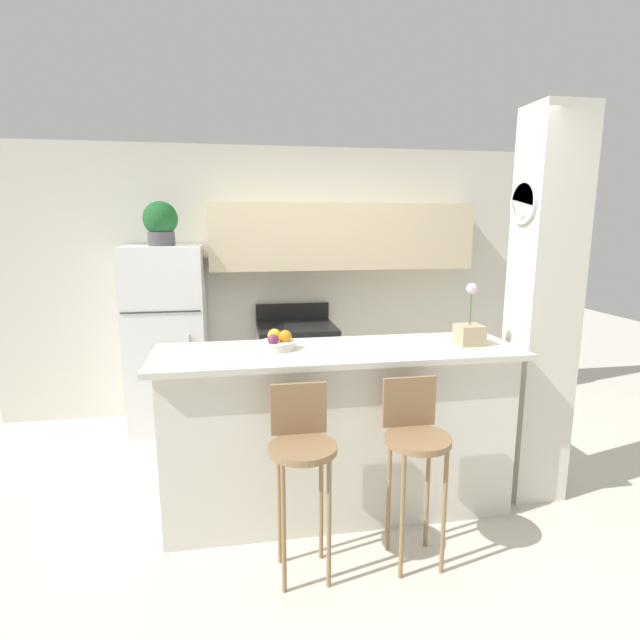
{
  "coord_description": "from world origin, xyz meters",
  "views": [
    {
      "loc": [
        -0.63,
        -2.92,
        1.84
      ],
      "look_at": [
        0.0,
        0.67,
        1.13
      ],
      "focal_mm": 28.0,
      "sensor_mm": 36.0,
      "label": 1
    }
  ],
  "objects_px": {
    "stove_range": "(297,372)",
    "orchid_vase": "(469,330)",
    "refrigerator": "(168,339)",
    "potted_plant_on_fridge": "(161,222)",
    "fruit_bowl": "(278,342)",
    "bar_stool_left": "(302,452)",
    "bar_stool_right": "(415,443)"
  },
  "relations": [
    {
      "from": "stove_range",
      "to": "orchid_vase",
      "type": "distance_m",
      "value": 1.98
    },
    {
      "from": "stove_range",
      "to": "orchid_vase",
      "type": "height_order",
      "value": "orchid_vase"
    },
    {
      "from": "refrigerator",
      "to": "potted_plant_on_fridge",
      "type": "bearing_deg",
      "value": 119.02
    },
    {
      "from": "potted_plant_on_fridge",
      "to": "fruit_bowl",
      "type": "relative_size",
      "value": 1.68
    },
    {
      "from": "orchid_vase",
      "to": "fruit_bowl",
      "type": "xyz_separation_m",
      "value": [
        -1.22,
        0.09,
        -0.05
      ]
    },
    {
      "from": "stove_range",
      "to": "bar_stool_left",
      "type": "bearing_deg",
      "value": -96.52
    },
    {
      "from": "refrigerator",
      "to": "bar_stool_right",
      "type": "xyz_separation_m",
      "value": [
        1.53,
        -2.13,
        -0.14
      ]
    },
    {
      "from": "bar_stool_right",
      "to": "orchid_vase",
      "type": "bearing_deg",
      "value": 43.97
    },
    {
      "from": "stove_range",
      "to": "bar_stool_left",
      "type": "relative_size",
      "value": 1.05
    },
    {
      "from": "stove_range",
      "to": "bar_stool_left",
      "type": "height_order",
      "value": "stove_range"
    },
    {
      "from": "refrigerator",
      "to": "bar_stool_left",
      "type": "height_order",
      "value": "refrigerator"
    },
    {
      "from": "refrigerator",
      "to": "bar_stool_right",
      "type": "relative_size",
      "value": 1.63
    },
    {
      "from": "bar_stool_left",
      "to": "potted_plant_on_fridge",
      "type": "distance_m",
      "value": 2.6
    },
    {
      "from": "refrigerator",
      "to": "bar_stool_left",
      "type": "xyz_separation_m",
      "value": [
        0.92,
        -2.13,
        -0.14
      ]
    },
    {
      "from": "refrigerator",
      "to": "bar_stool_left",
      "type": "relative_size",
      "value": 1.63
    },
    {
      "from": "bar_stool_right",
      "to": "fruit_bowl",
      "type": "height_order",
      "value": "fruit_bowl"
    },
    {
      "from": "refrigerator",
      "to": "fruit_bowl",
      "type": "bearing_deg",
      "value": -60.8
    },
    {
      "from": "bar_stool_left",
      "to": "fruit_bowl",
      "type": "height_order",
      "value": "fruit_bowl"
    },
    {
      "from": "refrigerator",
      "to": "bar_stool_right",
      "type": "bearing_deg",
      "value": -54.34
    },
    {
      "from": "stove_range",
      "to": "potted_plant_on_fridge",
      "type": "xyz_separation_m",
      "value": [
        -1.16,
        0.0,
        1.39
      ]
    },
    {
      "from": "potted_plant_on_fridge",
      "to": "orchid_vase",
      "type": "height_order",
      "value": "potted_plant_on_fridge"
    },
    {
      "from": "potted_plant_on_fridge",
      "to": "stove_range",
      "type": "bearing_deg",
      "value": -0.19
    },
    {
      "from": "refrigerator",
      "to": "orchid_vase",
      "type": "relative_size",
      "value": 4.19
    },
    {
      "from": "bar_stool_right",
      "to": "potted_plant_on_fridge",
      "type": "height_order",
      "value": "potted_plant_on_fridge"
    },
    {
      "from": "refrigerator",
      "to": "potted_plant_on_fridge",
      "type": "distance_m",
      "value": 1.02
    },
    {
      "from": "bar_stool_left",
      "to": "refrigerator",
      "type": "bearing_deg",
      "value": 113.26
    },
    {
      "from": "stove_range",
      "to": "bar_stool_right",
      "type": "xyz_separation_m",
      "value": [
        0.37,
        -2.13,
        0.22
      ]
    },
    {
      "from": "potted_plant_on_fridge",
      "to": "fruit_bowl",
      "type": "bearing_deg",
      "value": -60.8
    },
    {
      "from": "bar_stool_left",
      "to": "potted_plant_on_fridge",
      "type": "bearing_deg",
      "value": 113.26
    },
    {
      "from": "bar_stool_right",
      "to": "potted_plant_on_fridge",
      "type": "relative_size",
      "value": 2.7
    },
    {
      "from": "fruit_bowl",
      "to": "bar_stool_left",
      "type": "bearing_deg",
      "value": -83.96
    },
    {
      "from": "bar_stool_left",
      "to": "bar_stool_right",
      "type": "height_order",
      "value": "same"
    }
  ]
}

